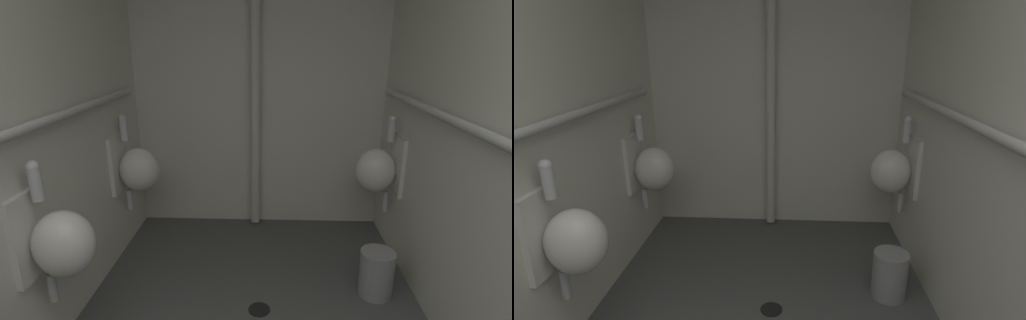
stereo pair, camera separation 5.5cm
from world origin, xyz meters
The scene contains 10 objects.
wall_right centered at (1.10, 1.68, 1.28)m, with size 0.06×3.47×2.56m, color silver.
wall_back centered at (0.00, 3.38, 1.28)m, with size 2.26×0.06×2.56m, color silver.
urinal_left_mid centered at (-0.92, 1.68, 0.69)m, with size 0.32×0.30×0.76m.
urinal_left_far centered at (-0.92, 2.80, 0.69)m, with size 0.32×0.30×0.76m.
urinal_right_mid centered at (0.92, 2.85, 0.69)m, with size 0.32×0.30×0.76m.
supply_pipe_left centered at (-1.01, 1.66, 1.24)m, with size 0.06×2.75×0.06m.
supply_pipe_right centered at (1.01, 1.70, 1.24)m, with size 0.06×2.76×0.06m.
standpipe_back_wall centered at (-0.03, 3.27, 1.28)m, with size 0.08×0.08×2.51m, color beige.
floor_drain centered at (0.04, 2.08, 0.00)m, with size 0.14×0.14×0.01m, color black.
waste_bin centered at (0.81, 2.27, 0.16)m, with size 0.22×0.22×0.32m, color gray.
Camera 2 is at (0.15, 0.04, 1.63)m, focal length 27.10 mm.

